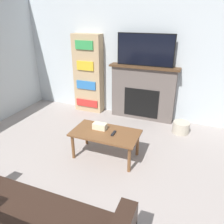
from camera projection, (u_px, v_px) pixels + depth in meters
The scene contains 8 objects.
wall_back at pixel (142, 56), 4.60m from camera, with size 6.50×0.06×2.70m.
fireplace at pixel (143, 93), 4.76m from camera, with size 1.47×0.28×1.19m.
tv at pixel (145, 50), 4.37m from camera, with size 1.17×0.03×0.64m.
coffee_table at pixel (105, 135), 3.47m from camera, with size 1.07×0.58×0.46m.
tissue_box at pixel (100, 126), 3.53m from camera, with size 0.22×0.12×0.10m.
remote_control at pixel (114, 133), 3.40m from camera, with size 0.04×0.15×0.02m.
bookshelf at pixel (88, 74), 5.05m from camera, with size 0.67×0.29×1.78m.
storage_basket at pixel (181, 127), 4.32m from camera, with size 0.32×0.32×0.23m.
Camera 1 is at (1.12, -0.26, 2.16)m, focal length 35.00 mm.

